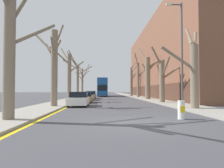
# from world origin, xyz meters

# --- Properties ---
(ground_plane) EXTENTS (300.00, 300.00, 0.00)m
(ground_plane) POSITION_xyz_m (0.00, 0.00, 0.00)
(ground_plane) COLOR #424247
(sidewalk_left) EXTENTS (3.23, 120.00, 0.12)m
(sidewalk_left) POSITION_xyz_m (-6.42, 50.00, 0.06)
(sidewalk_left) COLOR gray
(sidewalk_left) RESTS_ON ground
(sidewalk_right) EXTENTS (3.23, 120.00, 0.12)m
(sidewalk_right) POSITION_xyz_m (6.42, 50.00, 0.06)
(sidewalk_right) COLOR gray
(sidewalk_right) RESTS_ON ground
(building_facade_right) EXTENTS (10.08, 47.66, 15.75)m
(building_facade_right) POSITION_xyz_m (13.02, 33.37, 7.86)
(building_facade_right) COLOR brown
(building_facade_right) RESTS_ON ground
(kerb_line_stripe) EXTENTS (0.24, 120.00, 0.01)m
(kerb_line_stripe) POSITION_xyz_m (-4.62, 50.00, 0.00)
(kerb_line_stripe) COLOR yellow
(kerb_line_stripe) RESTS_ON ground
(street_tree_left_0) EXTENTS (2.03, 5.52, 8.92)m
(street_tree_left_0) POSITION_xyz_m (-5.94, 0.75, 4.03)
(street_tree_left_0) COLOR #7A6B56
(street_tree_left_0) RESTS_ON ground
(street_tree_left_1) EXTENTS (2.86, 3.19, 8.12)m
(street_tree_left_1) POSITION_xyz_m (-5.88, 9.16, 3.98)
(street_tree_left_1) COLOR #7A6B56
(street_tree_left_1) RESTS_ON ground
(street_tree_left_2) EXTENTS (4.30, 2.84, 7.62)m
(street_tree_left_2) POSITION_xyz_m (-6.00, 17.81, 3.73)
(street_tree_left_2) COLOR #7A6B56
(street_tree_left_2) RESTS_ON ground
(street_tree_left_3) EXTENTS (5.07, 3.93, 8.24)m
(street_tree_left_3) POSITION_xyz_m (-5.88, 25.52, 3.67)
(street_tree_left_3) COLOR #7A6B56
(street_tree_left_3) RESTS_ON ground
(street_tree_left_4) EXTENTS (3.84, 1.98, 8.43)m
(street_tree_left_4) POSITION_xyz_m (-5.96, 34.45, 3.68)
(street_tree_left_4) COLOR #7A6B56
(street_tree_left_4) RESTS_ON ground
(street_tree_right_0) EXTENTS (3.69, 2.63, 7.27)m
(street_tree_right_0) POSITION_xyz_m (6.02, 6.48, 3.26)
(street_tree_right_0) COLOR #7A6B56
(street_tree_right_0) RESTS_ON ground
(street_tree_right_1) EXTENTS (4.43, 3.33, 6.85)m
(street_tree_right_1) POSITION_xyz_m (5.90, 14.47, 3.02)
(street_tree_right_1) COLOR #7A6B56
(street_tree_right_1) RESTS_ON ground
(street_tree_right_2) EXTENTS (3.91, 3.11, 8.98)m
(street_tree_right_2) POSITION_xyz_m (6.09, 23.37, 3.98)
(street_tree_right_2) COLOR #7A6B56
(street_tree_right_2) RESTS_ON ground
(street_tree_right_3) EXTENTS (3.43, 3.89, 9.25)m
(street_tree_right_3) POSITION_xyz_m (6.09, 32.54, 4.24)
(street_tree_right_3) COLOR #7A6B56
(street_tree_right_3) RESTS_ON ground
(street_tree_right_4) EXTENTS (1.72, 1.98, 8.63)m
(street_tree_right_4) POSITION_xyz_m (5.84, 40.76, 3.99)
(street_tree_right_4) COLOR #7A6B56
(street_tree_right_4) RESTS_ON ground
(double_decker_bus) EXTENTS (2.49, 11.81, 4.54)m
(double_decker_bus) POSITION_xyz_m (-1.55, 42.74, 2.56)
(double_decker_bus) COLOR #19519E
(double_decker_bus) RESTS_ON ground
(parked_car_0) EXTENTS (1.82, 4.06, 1.41)m
(parked_car_0) POSITION_xyz_m (-3.70, 10.26, 0.67)
(parked_car_0) COLOR silver
(parked_car_0) RESTS_ON ground
(parked_car_1) EXTENTS (1.84, 4.26, 1.31)m
(parked_car_1) POSITION_xyz_m (-3.70, 15.92, 0.62)
(parked_car_1) COLOR olive
(parked_car_1) RESTS_ON ground
(parked_car_2) EXTENTS (1.76, 4.22, 1.34)m
(parked_car_2) POSITION_xyz_m (-3.70, 22.52, 0.64)
(parked_car_2) COLOR #9EA3AD
(parked_car_2) RESTS_ON ground
(parked_car_3) EXTENTS (1.90, 4.39, 1.41)m
(parked_car_3) POSITION_xyz_m (-3.70, 28.91, 0.67)
(parked_car_3) COLOR olive
(parked_car_3) RESTS_ON ground
(lamp_post) EXTENTS (1.40, 0.20, 8.95)m
(lamp_post) POSITION_xyz_m (5.19, 6.93, 4.94)
(lamp_post) COLOR #4C4F54
(lamp_post) RESTS_ON ground
(traffic_bollard) EXTENTS (0.37, 0.38, 1.00)m
(traffic_bollard) POSITION_xyz_m (2.89, 1.15, 0.50)
(traffic_bollard) COLOR white
(traffic_bollard) RESTS_ON ground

